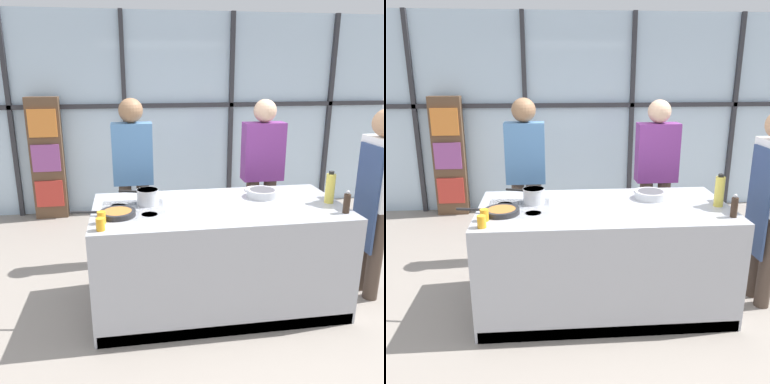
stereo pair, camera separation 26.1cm
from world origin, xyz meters
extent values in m
plane|color=gray|center=(0.00, 0.00, 0.00)|extent=(18.00, 18.00, 0.00)
cube|color=silver|center=(0.00, 2.74, 1.40)|extent=(6.40, 0.04, 2.80)
cube|color=#2D2D33|center=(0.00, 2.69, 1.54)|extent=(6.40, 0.06, 0.06)
cube|color=#2D2D33|center=(-2.30, 2.69, 1.40)|extent=(0.06, 0.06, 2.80)
cube|color=#2D2D33|center=(-0.77, 2.69, 1.40)|extent=(0.06, 0.06, 2.80)
cube|color=#2D2D33|center=(0.77, 2.69, 1.40)|extent=(0.06, 0.06, 2.80)
cube|color=#2D2D33|center=(2.30, 2.69, 1.40)|extent=(0.06, 0.06, 2.80)
cube|color=brown|center=(-1.85, 2.56, 0.84)|extent=(0.44, 0.16, 1.69)
cube|color=red|center=(-1.85, 2.46, 0.37)|extent=(0.37, 0.03, 0.37)
cube|color=#994C93|center=(-1.85, 2.46, 0.88)|extent=(0.37, 0.03, 0.37)
cube|color=orange|center=(-1.85, 2.46, 1.35)|extent=(0.37, 0.03, 0.37)
cube|color=#A8AAB2|center=(0.00, 0.00, 0.46)|extent=(2.12, 1.02, 0.93)
cube|color=black|center=(-0.72, 0.00, 0.92)|extent=(0.52, 0.52, 0.01)
cube|color=black|center=(0.00, -0.50, 0.05)|extent=(2.08, 0.03, 0.10)
cylinder|color=#38383D|center=(-0.84, -0.12, 0.92)|extent=(0.13, 0.13, 0.01)
cylinder|color=#38383D|center=(-0.59, -0.12, 0.92)|extent=(0.13, 0.13, 0.01)
cylinder|color=#38383D|center=(-0.84, 0.12, 0.92)|extent=(0.13, 0.13, 0.01)
cylinder|color=#38383D|center=(-0.59, 0.12, 0.92)|extent=(0.13, 0.13, 0.01)
cylinder|color=#47382D|center=(1.41, -0.16, 0.43)|extent=(0.13, 0.13, 0.86)
cylinder|color=#47382D|center=(1.41, 0.03, 0.43)|extent=(0.13, 0.13, 0.86)
cube|color=white|center=(1.41, -0.07, 1.17)|extent=(0.18, 0.40, 0.62)
cube|color=navy|center=(1.31, -0.07, 0.95)|extent=(0.02, 0.34, 0.95)
cylinder|color=#47382D|center=(-0.61, 0.97, 0.44)|extent=(0.13, 0.13, 0.88)
cylinder|color=#47382D|center=(-0.79, 0.97, 0.44)|extent=(0.13, 0.13, 0.88)
cube|color=#4C7AAD|center=(-0.70, 0.97, 1.20)|extent=(0.41, 0.18, 0.63)
sphere|color=#8C6647|center=(-0.70, 0.97, 1.64)|extent=(0.25, 0.25, 0.25)
cylinder|color=#47382D|center=(0.80, 0.97, 0.43)|extent=(0.14, 0.14, 0.87)
cylinder|color=#47382D|center=(0.60, 0.97, 0.43)|extent=(0.14, 0.14, 0.87)
cube|color=#7A3384|center=(0.70, 0.97, 1.18)|extent=(0.44, 0.20, 0.63)
sphere|color=#D8AD8C|center=(0.70, 0.97, 1.62)|extent=(0.24, 0.24, 0.24)
cylinder|color=#232326|center=(-0.84, -0.12, 0.95)|extent=(0.28, 0.28, 0.04)
cylinder|color=#B26B2D|center=(-0.84, -0.12, 0.96)|extent=(0.22, 0.22, 0.01)
cylinder|color=#232326|center=(-1.10, -0.09, 0.96)|extent=(0.23, 0.06, 0.02)
cylinder|color=silver|center=(-0.59, 0.12, 0.99)|extent=(0.18, 0.18, 0.13)
cylinder|color=silver|center=(-0.59, 0.12, 1.05)|extent=(0.19, 0.19, 0.01)
cylinder|color=black|center=(-0.76, 0.18, 1.03)|extent=(0.16, 0.07, 0.02)
cylinder|color=white|center=(0.46, 0.38, 0.93)|extent=(0.23, 0.23, 0.01)
cylinder|color=silver|center=(0.44, 0.18, 0.96)|extent=(0.28, 0.28, 0.07)
cylinder|color=#4C4C51|center=(0.44, 0.18, 0.99)|extent=(0.23, 0.23, 0.01)
cylinder|color=#E0CC4C|center=(0.96, -0.07, 1.05)|extent=(0.08, 0.08, 0.25)
cylinder|color=black|center=(0.96, -0.07, 1.19)|extent=(0.04, 0.04, 0.02)
cylinder|color=#332319|center=(0.97, -0.34, 1.00)|extent=(0.05, 0.05, 0.16)
sphere|color=#B2B2B7|center=(0.97, -0.34, 1.10)|extent=(0.03, 0.03, 0.03)
cylinder|color=orange|center=(-0.96, -0.41, 0.97)|extent=(0.07, 0.07, 0.09)
cylinder|color=orange|center=(-0.96, -0.27, 0.97)|extent=(0.07, 0.07, 0.09)
camera|label=1|loc=(-0.73, -3.19, 2.03)|focal=38.00mm
camera|label=2|loc=(-0.47, -3.22, 2.03)|focal=38.00mm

